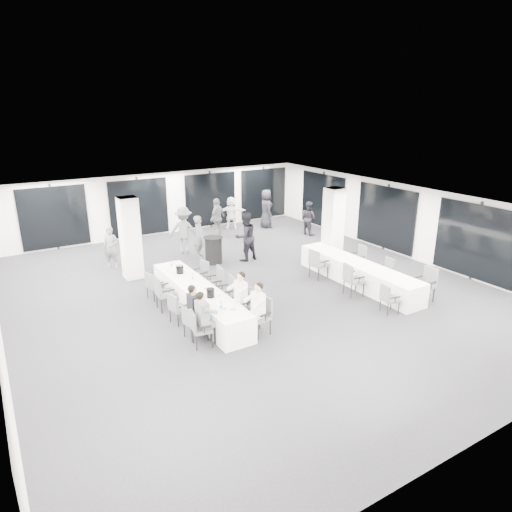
{
  "coord_description": "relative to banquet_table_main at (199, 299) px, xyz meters",
  "views": [
    {
      "loc": [
        -6.83,
        -11.63,
        5.69
      ],
      "look_at": [
        0.1,
        -0.2,
        1.23
      ],
      "focal_mm": 32.0,
      "sensor_mm": 36.0,
      "label": 1
    }
  ],
  "objects": [
    {
      "name": "plate_b",
      "position": [
        0.13,
        -1.84,
        0.39
      ],
      "size": [
        0.21,
        0.21,
        0.03
      ],
      "color": "white",
      "rests_on": "banquet_table_main"
    },
    {
      "name": "water_bottle_c",
      "position": [
        -0.04,
        1.96,
        0.48
      ],
      "size": [
        0.07,
        0.07,
        0.21
      ],
      "primitive_type": "cylinder",
      "color": "silver",
      "rests_on": "banquet_table_main"
    },
    {
      "name": "water_bottle_b",
      "position": [
        0.08,
        0.57,
        0.47
      ],
      "size": [
        0.06,
        0.06,
        0.2
      ],
      "primitive_type": "cylinder",
      "color": "silver",
      "rests_on": "banquet_table_main"
    },
    {
      "name": "standing_guest_c",
      "position": [
        1.79,
        5.31,
        0.69
      ],
      "size": [
        1.54,
        1.31,
        2.12
      ],
      "primitive_type": "imported",
      "rotation": [
        0.0,
        0.0,
        2.6
      ],
      "color": "slate",
      "rests_on": "floor"
    },
    {
      "name": "column_left",
      "position": [
        -0.79,
        3.7,
        1.02
      ],
      "size": [
        0.6,
        0.6,
        2.8
      ],
      "primitive_type": "cube",
      "color": "white",
      "rests_on": "floor"
    },
    {
      "name": "room",
      "position": [
        2.89,
        1.61,
        1.01
      ],
      "size": [
        14.04,
        16.04,
        2.84
      ],
      "color": "#25252A",
      "rests_on": "ground"
    },
    {
      "name": "chair_main_left_second",
      "position": [
        -0.82,
        -1.36,
        0.12
      ],
      "size": [
        0.49,
        0.53,
        0.86
      ],
      "rotation": [
        0.0,
        0.0,
        -1.42
      ],
      "color": "#494C50",
      "rests_on": "floor"
    },
    {
      "name": "seated_guest_a",
      "position": [
        -0.67,
        -1.85,
        0.44
      ],
      "size": [
        0.5,
        0.38,
        1.44
      ],
      "rotation": [
        0.0,
        0.0,
        -1.57
      ],
      "color": "slate",
      "rests_on": "floor"
    },
    {
      "name": "standing_guest_b",
      "position": [
        3.43,
        3.25,
        0.68
      ],
      "size": [
        1.08,
        0.73,
        2.12
      ],
      "primitive_type": "imported",
      "rotation": [
        0.0,
        0.0,
        3.25
      ],
      "color": "black",
      "rests_on": "floor"
    },
    {
      "name": "standing_guest_f",
      "position": [
        5.22,
        7.7,
        0.5
      ],
      "size": [
        1.72,
        1.21,
        1.75
      ],
      "primitive_type": "imported",
      "rotation": [
        0.0,
        0.0,
        2.72
      ],
      "color": "white",
      "rests_on": "floor"
    },
    {
      "name": "chair_side_right_far",
      "position": [
        6.21,
        0.06,
        0.18
      ],
      "size": [
        0.57,
        0.61,
        0.97
      ],
      "rotation": [
        0.0,
        0.0,
        1.39
      ],
      "color": "#494C50",
      "rests_on": "floor"
    },
    {
      "name": "standing_guest_a",
      "position": [
        2.1,
        4.53,
        0.56
      ],
      "size": [
        0.85,
        0.87,
        1.87
      ],
      "primitive_type": "imported",
      "rotation": [
        0.0,
        0.0,
        0.91
      ],
      "color": "slate",
      "rests_on": "floor"
    },
    {
      "name": "ice_bucket_near",
      "position": [
        -0.01,
        -0.83,
        0.5
      ],
      "size": [
        0.22,
        0.22,
        0.25
      ],
      "primitive_type": "cylinder",
      "color": "black",
      "rests_on": "banquet_table_main"
    },
    {
      "name": "ice_bucket_far",
      "position": [
        -0.02,
        1.31,
        0.51
      ],
      "size": [
        0.23,
        0.23,
        0.26
      ],
      "primitive_type": "cylinder",
      "color": "black",
      "rests_on": "banquet_table_main"
    },
    {
      "name": "chair_main_right_second",
      "position": [
        0.83,
        -1.15,
        0.18
      ],
      "size": [
        0.59,
        0.62,
        0.97
      ],
      "rotation": [
        0.0,
        0.0,
        1.8
      ],
      "color": "#494C50",
      "rests_on": "floor"
    },
    {
      "name": "seated_guest_c",
      "position": [
        0.67,
        -2.08,
        0.44
      ],
      "size": [
        0.5,
        0.38,
        1.44
      ],
      "rotation": [
        0.0,
        0.0,
        1.57
      ],
      "color": "white",
      "rests_on": "floor"
    },
    {
      "name": "chair_side_left_near",
      "position": [
        4.55,
        -2.9,
        0.12
      ],
      "size": [
        0.52,
        0.55,
        0.87
      ],
      "rotation": [
        0.0,
        0.0,
        -1.78
      ],
      "color": "#494C50",
      "rests_on": "floor"
    },
    {
      "name": "chair_main_right_far",
      "position": [
        0.83,
        1.59,
        0.14
      ],
      "size": [
        0.53,
        0.56,
        0.9
      ],
      "rotation": [
        0.0,
        0.0,
        1.76
      ],
      "color": "#494C50",
      "rests_on": "floor"
    },
    {
      "name": "plate_a",
      "position": [
        -0.05,
        -1.69,
        0.39
      ],
      "size": [
        0.21,
        0.21,
        0.03
      ],
      "color": "white",
      "rests_on": "banquet_table_main"
    },
    {
      "name": "seated_guest_b",
      "position": [
        -0.67,
        -1.35,
        0.44
      ],
      "size": [
        0.5,
        0.38,
        1.44
      ],
      "rotation": [
        0.0,
        0.0,
        -1.57
      ],
      "color": "black",
      "rests_on": "floor"
    },
    {
      "name": "chair_side_right_mid",
      "position": [
        6.21,
        -1.27,
        0.13
      ],
      "size": [
        0.47,
        0.52,
        0.88
      ],
      "rotation": [
        0.0,
        0.0,
        1.5
      ],
      "color": "#494C50",
      "rests_on": "floor"
    },
    {
      "name": "chair_main_right_mid",
      "position": [
        0.83,
        -0.25,
        0.18
      ],
      "size": [
        0.53,
        0.58,
        0.97
      ],
      "rotation": [
        0.0,
        0.0,
        1.48
      ],
      "color": "#494C50",
      "rests_on": "floor"
    },
    {
      "name": "column_right",
      "position": [
        6.21,
        1.5,
        1.02
      ],
      "size": [
        0.6,
        0.6,
        2.8
      ],
      "primitive_type": "cube",
      "color": "white",
      "rests_on": "floor"
    },
    {
      "name": "cocktail_table",
      "position": [
        2.25,
        3.6,
        0.14
      ],
      "size": [
        0.73,
        0.73,
        1.01
      ],
      "color": "black",
      "rests_on": "floor"
    },
    {
      "name": "standing_guest_e",
      "position": [
        6.77,
        7.03,
        0.66
      ],
      "size": [
        0.8,
        1.1,
        2.07
      ],
      "primitive_type": "imported",
      "rotation": [
        0.0,
        0.0,
        1.37
      ],
      "color": "black",
      "rests_on": "floor"
    },
    {
      "name": "chair_main_right_near",
      "position": [
        0.84,
        -2.06,
        0.2
      ],
      "size": [
        0.58,
        0.62,
        1.0
      ],
      "rotation": [
        0.0,
        0.0,
        1.74
      ],
      "color": "#494C50",
      "rests_on": "floor"
    },
    {
      "name": "standing_guest_h",
      "position": [
        7.71,
        4.92,
        0.5
      ],
      "size": [
        0.62,
        0.9,
        1.75
      ],
      "primitive_type": "imported",
      "rotation": [
        0.0,
        0.0,
        1.7
      ],
      "color": "black",
      "rests_on": "floor"
    },
    {
      "name": "chair_side_right_near",
      "position": [
        6.22,
        -2.85,
        0.22
      ],
      "size": [
        0.56,
        0.62,
        1.04
      ],
      "rotation": [
        0.0,
        0.0,
        1.5
      ],
      "color": "#494C50",
      "rests_on": "floor"
    },
    {
      "name": "banquet_table_side",
      "position": [
        5.38,
        -0.79,
        0.0
      ],
      "size": [
        0.9,
        5.0,
        0.75
      ],
      "primitive_type": "cube",
      "color": "white",
      "rests_on": "floor"
    },
    {
      "name": "chair_main_left_mid",
      "position": [
        -0.82,
        -0.39,
        0.12
      ],
      "size": [
        0.53,
        0.55,
        0.87
      ],
      "rotation": [
        0.0,
        0.0,
        -1.32
      ],
      "color": "#494C50",
      "rests_on": "floor"
    },
    {
      "name": "seated_guest_d",
      "position": [
        0.67,
        -1.17,
        0.44
      ],
      "size": [
        0.5,
        0.38,
        1.44
      ],
      "rotation": [
        0.0,
        0.0,
        1.57
      ],
      "color": "white",
      "rests_on": "floor"
    },
    {
      "name": "chair_side_left_mid",
      "position": [
        4.54,
        -1.41,
        0.21
      ],
      "size": [
        0.6,
        0.64,
        1.03
      ],
      "rotation": [
        0.0,
        0.0,
        -1.75
      ],
      "color": "#494C50",
      "rests_on": "floor"
    },
    {
      "name": "standing_guest_g",
      "position": [
        -1.15,
        5.05,
        0.5
      ],
      "size": [
        0.81,
        0.77,
        1.74
      ],
      "primitive_type": "imported",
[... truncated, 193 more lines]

